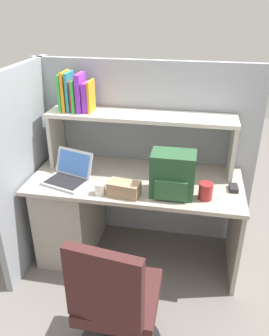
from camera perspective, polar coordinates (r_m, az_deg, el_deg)
ground_plane at (r=3.01m, az=0.18°, el=-14.15°), size 8.00×8.00×0.00m
desk at (r=2.85m, az=-7.58°, el=-6.92°), size 1.60×0.70×0.73m
cubicle_partition_rear at (r=2.91m, az=1.57°, el=2.43°), size 1.84×0.05×1.55m
cubicle_partition_left at (r=2.80m, az=-17.37°, el=0.08°), size 0.05×1.06×1.55m
overhead_hutch at (r=2.63m, az=1.02°, el=6.94°), size 1.44×0.28×0.45m
reference_books_on_shelf at (r=2.69m, az=-9.77°, el=12.18°), size 0.25×0.19×0.30m
laptop at (r=2.60m, az=-10.93°, el=-1.15°), size 0.37×0.34×0.22m
backpack at (r=2.35m, az=6.40°, el=-1.14°), size 0.30×0.23×0.31m
computer_mouse at (r=2.55m, az=16.22°, el=-3.22°), size 0.06×0.11×0.03m
paper_cup at (r=2.40m, az=-5.80°, el=-3.44°), size 0.08×0.08×0.08m
tissue_box at (r=2.37m, az=-1.78°, el=-3.48°), size 0.23×0.15×0.10m
snack_canister at (r=2.37m, az=11.80°, el=-3.82°), size 0.10×0.10×0.12m
office_chair at (r=2.08m, az=-3.09°, el=-22.73°), size 0.52×0.52×0.93m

